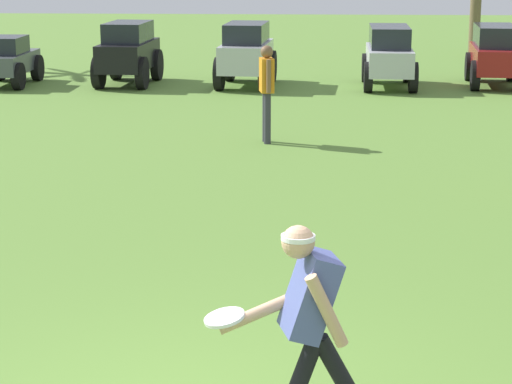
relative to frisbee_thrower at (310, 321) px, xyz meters
name	(u,v)px	position (x,y,z in m)	size (l,w,h in m)	color
frisbee_thrower	(310,321)	(0.00, 0.00, 0.00)	(1.11, 0.47, 1.43)	black
frisbee_in_flight	(224,318)	(-0.55, 0.06, -0.01)	(0.35, 0.35, 0.08)	white
teammate_near_sideline	(267,85)	(-0.73, 9.85, 0.14)	(0.26, 0.50, 1.56)	#33333D
parked_car_slot_b	(8,60)	(-6.87, 16.25, -0.24)	(1.09, 2.20, 1.10)	#474C51
parked_car_slot_c	(128,51)	(-4.18, 16.56, -0.06)	(1.29, 2.40, 1.40)	black
parked_car_slot_d	(246,53)	(-1.49, 16.46, -0.06)	(1.31, 2.41, 1.40)	#B7BABF
parked_car_slot_e	(389,55)	(1.70, 16.44, -0.08)	(1.19, 2.42, 1.34)	#B7BABF
parked_car_slot_f	(495,53)	(4.09, 16.80, -0.08)	(1.31, 2.47, 1.34)	maroon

